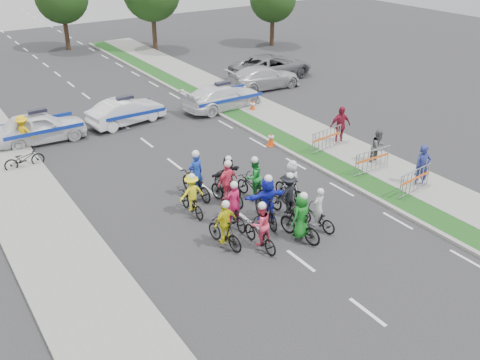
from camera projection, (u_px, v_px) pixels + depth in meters
ground at (301, 261)px, 17.45m from camera, size 90.00×90.00×0.00m
curb_right at (319, 168)px, 23.66m from camera, size 0.20×60.00×0.12m
grass_strip at (331, 164)px, 24.01m from camera, size 1.20×60.00×0.11m
sidewalk_right at (360, 155)px, 24.89m from camera, size 2.40×60.00×0.13m
sidewalk_left at (56, 249)px, 17.96m from camera, size 3.00×60.00×0.13m
rider_0 at (317, 215)px, 19.00m from camera, size 0.85×1.70×1.66m
rider_1 at (301, 221)px, 18.28m from camera, size 0.87×1.86×1.89m
rider_2 at (260, 231)px, 17.85m from camera, size 0.75×1.77×1.80m
rider_3 at (225, 229)px, 17.92m from camera, size 0.95×1.77×1.80m
rider_4 at (288, 199)px, 19.72m from camera, size 1.08×1.86×1.83m
rider_5 at (267, 203)px, 19.18m from camera, size 1.66×1.98×2.01m
rider_6 at (233, 211)px, 19.17m from camera, size 0.75×1.83×1.82m
rider_7 at (291, 186)px, 20.73m from camera, size 0.80×1.74×1.79m
rider_8 at (253, 183)px, 20.95m from camera, size 0.91×1.89×1.85m
rider_9 at (227, 188)px, 20.50m from camera, size 1.02×1.89×1.92m
rider_10 at (192, 198)px, 19.88m from camera, size 0.96×1.69×1.72m
rider_11 at (228, 178)px, 21.22m from camera, size 1.43×1.70×1.74m
rider_12 at (196, 181)px, 21.11m from camera, size 0.82×2.05×2.05m
police_car_0 at (40, 127)px, 26.22m from camera, size 4.55×2.10×1.51m
police_car_1 at (126, 111)px, 28.49m from camera, size 4.36×2.12×1.38m
police_car_2 at (223, 97)px, 30.71m from camera, size 5.02×2.34×1.42m
civilian_sedan at (264, 77)px, 34.26m from camera, size 5.05×2.27×1.44m
civilian_suv at (271, 66)px, 36.29m from camera, size 6.05×3.07×1.64m
spectator_0 at (422, 167)px, 21.73m from camera, size 0.78×0.64×1.85m
spectator_1 at (378, 147)px, 23.79m from camera, size 0.88×0.73×1.65m
spectator_2 at (340, 126)px, 25.82m from camera, size 1.19×0.64×1.92m
marshal_hiviz at (23, 132)px, 25.35m from camera, size 1.23×1.19×1.68m
barrier_0 at (415, 182)px, 21.32m from camera, size 2.04×0.71×1.12m
barrier_1 at (372, 162)px, 23.04m from camera, size 2.01×0.54×1.12m
barrier_2 at (326, 140)px, 25.23m from camera, size 2.04×0.73×1.12m
cone_0 at (271, 139)px, 25.95m from camera, size 0.40×0.40×0.70m
cone_1 at (253, 106)px, 30.38m from camera, size 0.40×0.40×0.70m
parked_bike at (24, 159)px, 23.56m from camera, size 1.76×0.65×0.91m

